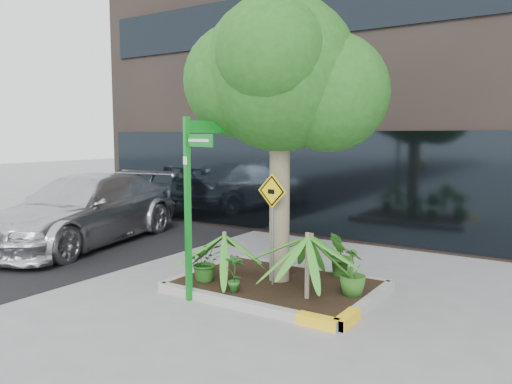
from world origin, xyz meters
The scene contains 14 objects.
ground centered at (0.00, 0.00, 0.00)m, with size 80.00×80.00×0.00m, color gray.
asphalt_road centered at (-6.50, 0.00, 0.01)m, with size 7.00×80.00×0.01m, color black.
planter centered at (0.23, 0.27, 0.10)m, with size 3.35×2.36×0.15m.
tree centered at (0.18, 0.44, 3.60)m, with size 3.28×2.91×4.93m.
palm_front centered at (1.02, -0.19, 1.09)m, with size 1.13×1.13×1.26m.
palm_left centered at (-0.52, -0.20, 0.95)m, with size 0.96×0.96×1.07m.
palm_back centered at (0.47, 1.05, 0.83)m, with size 0.82×0.82×0.91m.
parked_car centered at (-5.57, 0.97, 0.82)m, with size 2.31×5.68×1.65m, color silver.
shrub_a centered at (-0.83, -0.31, 0.48)m, with size 0.59×0.59×0.66m, color #235718.
shrub_b centered at (1.54, 0.32, 0.53)m, with size 0.42×0.42×0.76m, color #2B611D.
shrub_c centered at (-0.06, -0.55, 0.46)m, with size 0.33×0.33×0.63m, color #22631E.
shrub_d centered at (0.97, 1.15, 0.54)m, with size 0.43×0.43×0.79m, color #295D1A.
street_sign_post centered at (-0.64, -0.86, 1.79)m, with size 0.80×1.05×2.89m.
cattle_sign centered at (0.22, 0.11, 1.39)m, with size 0.56×0.10×1.84m.
Camera 1 is at (4.35, -6.75, 2.60)m, focal length 35.00 mm.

